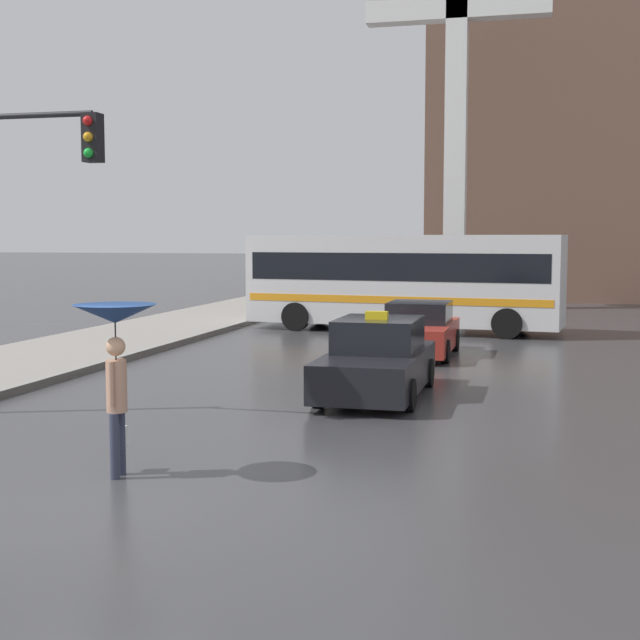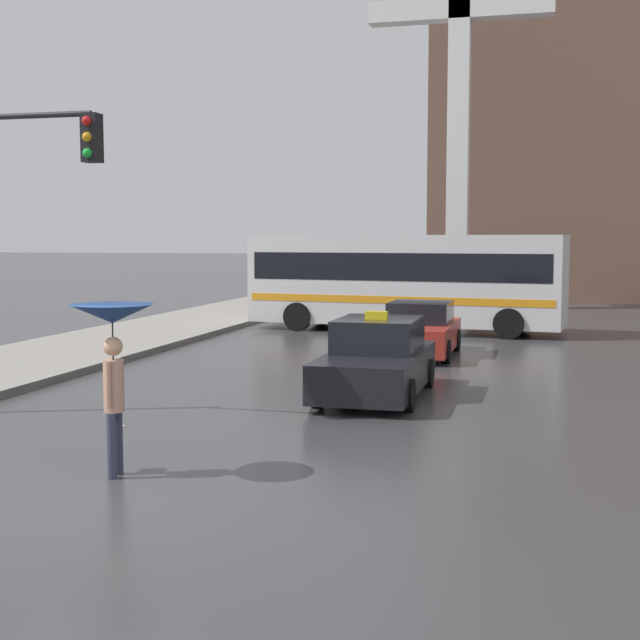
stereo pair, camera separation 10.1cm
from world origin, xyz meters
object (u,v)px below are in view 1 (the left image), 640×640
object	(u,v)px
city_bus	(403,278)
monument_cross	(457,75)
pedestrian_with_umbrella	(115,336)
taxi	(377,361)
sedan_red	(419,331)

from	to	relation	value
city_bus	monument_cross	distance (m)	12.50
pedestrian_with_umbrella	monument_cross	xyz separation A→B (m)	(1.64, 28.41, 8.15)
taxi	sedan_red	world-z (taller)	taxi
monument_cross	pedestrian_with_umbrella	bearing A→B (deg)	-93.30
sedan_red	pedestrian_with_umbrella	size ratio (longest dim) A/B	1.80
city_bus	monument_cross	xyz separation A→B (m)	(0.79, 9.36, 8.25)
city_bus	pedestrian_with_umbrella	bearing A→B (deg)	3.44
taxi	city_bus	bearing A→B (deg)	-83.60
sedan_red	city_bus	xyz separation A→B (m)	(-1.36, 6.03, 1.14)
sedan_red	pedestrian_with_umbrella	bearing A→B (deg)	80.40
sedan_red	city_bus	distance (m)	6.29
sedan_red	city_bus	world-z (taller)	city_bus
monument_cross	sedan_red	bearing A→B (deg)	-87.89
pedestrian_with_umbrella	monument_cross	bearing A→B (deg)	-7.61
pedestrian_with_umbrella	monument_cross	distance (m)	29.60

